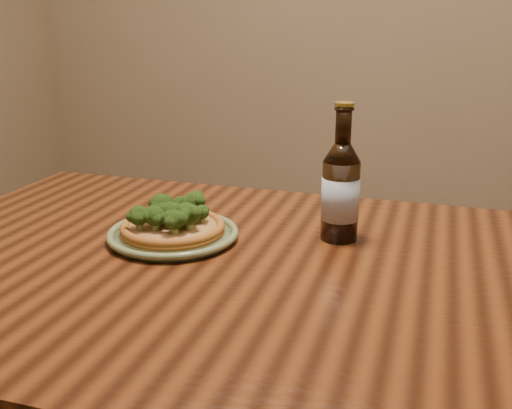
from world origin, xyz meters
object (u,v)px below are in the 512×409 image
(plate, at_px, (173,234))
(beer_bottle, at_px, (341,190))
(pizza, at_px, (173,223))
(table, at_px, (309,320))

(plate, xyz_separation_m, beer_bottle, (0.31, 0.10, 0.09))
(plate, bearing_deg, pizza, 100.97)
(plate, xyz_separation_m, pizza, (-0.00, 0.00, 0.02))
(table, height_order, beer_bottle, beer_bottle)
(plate, relative_size, pizza, 1.26)
(pizza, bearing_deg, table, -13.92)
(table, xyz_separation_m, pizza, (-0.29, 0.07, 0.13))
(table, xyz_separation_m, plate, (-0.29, 0.07, 0.10))
(pizza, bearing_deg, plate, -79.03)
(pizza, bearing_deg, beer_bottle, 17.62)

